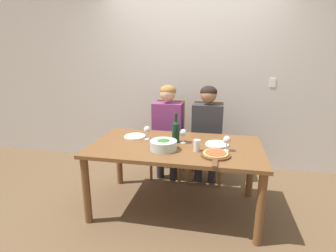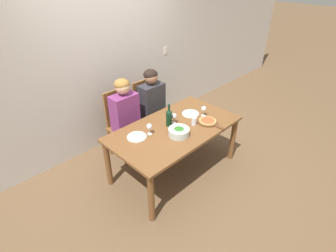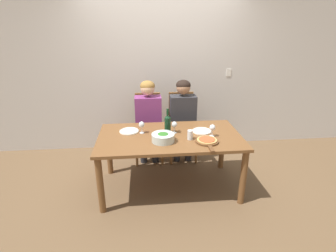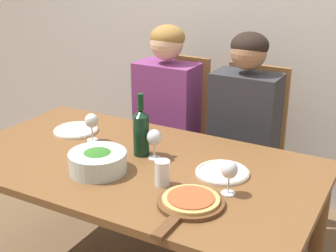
{
  "view_description": "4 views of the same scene",
  "coord_description": "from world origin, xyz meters",
  "px_view_note": "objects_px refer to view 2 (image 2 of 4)",
  "views": [
    {
      "loc": [
        0.43,
        -2.5,
        1.62
      ],
      "look_at": [
        -0.08,
        -0.0,
        0.92
      ],
      "focal_mm": 28.0,
      "sensor_mm": 36.0,
      "label": 1
    },
    {
      "loc": [
        -2.1,
        -1.98,
        2.54
      ],
      "look_at": [
        -0.15,
        -0.02,
        0.82
      ],
      "focal_mm": 28.0,
      "sensor_mm": 36.0,
      "label": 2
    },
    {
      "loc": [
        -0.3,
        -2.91,
        1.98
      ],
      "look_at": [
        -0.01,
        0.12,
        0.8
      ],
      "focal_mm": 28.0,
      "sensor_mm": 36.0,
      "label": 3
    },
    {
      "loc": [
        1.11,
        -1.68,
        1.68
      ],
      "look_at": [
        0.14,
        0.06,
        0.91
      ],
      "focal_mm": 50.0,
      "sensor_mm": 36.0,
      "label": 4
    }
  ],
  "objects_px": {
    "pizza_on_board": "(208,122)",
    "wine_glass_right": "(204,109)",
    "chair_left": "(122,122)",
    "person_woman": "(126,112)",
    "broccoli_bowl": "(179,132)",
    "dinner_plate_left": "(137,137)",
    "wine_glass_left": "(149,127)",
    "dinner_plate_right": "(191,114)",
    "chair_right": "(148,110)",
    "water_tumbler": "(194,121)",
    "wine_glass_centre": "(174,117)",
    "wine_bottle": "(169,117)",
    "person_man": "(153,101)"
  },
  "relations": [
    {
      "from": "chair_left",
      "to": "water_tumbler",
      "type": "distance_m",
      "value": 1.11
    },
    {
      "from": "person_man",
      "to": "pizza_on_board",
      "type": "relative_size",
      "value": 3.05
    },
    {
      "from": "person_man",
      "to": "wine_glass_right",
      "type": "xyz_separation_m",
      "value": [
        0.23,
        -0.8,
        0.07
      ]
    },
    {
      "from": "chair_left",
      "to": "person_woman",
      "type": "height_order",
      "value": "person_woman"
    },
    {
      "from": "broccoli_bowl",
      "to": "water_tumbler",
      "type": "xyz_separation_m",
      "value": [
        0.32,
        0.03,
        0.01
      ]
    },
    {
      "from": "dinner_plate_left",
      "to": "pizza_on_board",
      "type": "height_order",
      "value": "pizza_on_board"
    },
    {
      "from": "wine_glass_left",
      "to": "broccoli_bowl",
      "type": "bearing_deg",
      "value": -48.58
    },
    {
      "from": "chair_left",
      "to": "dinner_plate_left",
      "type": "height_order",
      "value": "chair_left"
    },
    {
      "from": "wine_bottle",
      "to": "dinner_plate_right",
      "type": "xyz_separation_m",
      "value": [
        0.43,
        -0.01,
        -0.11
      ]
    },
    {
      "from": "chair_left",
      "to": "wine_bottle",
      "type": "bearing_deg",
      "value": -73.71
    },
    {
      "from": "water_tumbler",
      "to": "chair_right",
      "type": "bearing_deg",
      "value": 87.23
    },
    {
      "from": "chair_left",
      "to": "wine_glass_left",
      "type": "distance_m",
      "value": 0.79
    },
    {
      "from": "pizza_on_board",
      "to": "wine_glass_left",
      "type": "bearing_deg",
      "value": 154.98
    },
    {
      "from": "chair_left",
      "to": "broccoli_bowl",
      "type": "xyz_separation_m",
      "value": [
        0.14,
        -1.01,
        0.23
      ]
    },
    {
      "from": "person_man",
      "to": "wine_glass_centre",
      "type": "relative_size",
      "value": 8.27
    },
    {
      "from": "person_man",
      "to": "wine_glass_right",
      "type": "bearing_deg",
      "value": -74.04
    },
    {
      "from": "dinner_plate_left",
      "to": "pizza_on_board",
      "type": "distance_m",
      "value": 0.99
    },
    {
      "from": "person_woman",
      "to": "dinner_plate_left",
      "type": "distance_m",
      "value": 0.62
    },
    {
      "from": "chair_left",
      "to": "person_man",
      "type": "height_order",
      "value": "person_man"
    },
    {
      "from": "broccoli_bowl",
      "to": "pizza_on_board",
      "type": "bearing_deg",
      "value": -8.3
    },
    {
      "from": "wine_glass_right",
      "to": "wine_glass_centre",
      "type": "bearing_deg",
      "value": 161.38
    },
    {
      "from": "chair_right",
      "to": "person_woman",
      "type": "bearing_deg",
      "value": -167.03
    },
    {
      "from": "chair_left",
      "to": "person_woman",
      "type": "xyz_separation_m",
      "value": [
        -0.0,
        -0.12,
        0.21
      ]
    },
    {
      "from": "chair_left",
      "to": "wine_glass_left",
      "type": "height_order",
      "value": "chair_left"
    },
    {
      "from": "pizza_on_board",
      "to": "wine_glass_centre",
      "type": "bearing_deg",
      "value": 137.97
    },
    {
      "from": "chair_left",
      "to": "wine_bottle",
      "type": "distance_m",
      "value": 0.85
    },
    {
      "from": "wine_glass_centre",
      "to": "water_tumbler",
      "type": "distance_m",
      "value": 0.27
    },
    {
      "from": "chair_right",
      "to": "person_woman",
      "type": "xyz_separation_m",
      "value": [
        -0.51,
        -0.12,
        0.21
      ]
    },
    {
      "from": "wine_glass_right",
      "to": "dinner_plate_left",
      "type": "bearing_deg",
      "value": 166.3
    },
    {
      "from": "dinner_plate_right",
      "to": "wine_glass_right",
      "type": "bearing_deg",
      "value": -59.92
    },
    {
      "from": "wine_glass_left",
      "to": "dinner_plate_right",
      "type": "bearing_deg",
      "value": -2.24
    },
    {
      "from": "person_woman",
      "to": "broccoli_bowl",
      "type": "distance_m",
      "value": 0.9
    },
    {
      "from": "person_man",
      "to": "wine_glass_right",
      "type": "height_order",
      "value": "person_man"
    },
    {
      "from": "dinner_plate_right",
      "to": "pizza_on_board",
      "type": "relative_size",
      "value": 0.59
    },
    {
      "from": "chair_left",
      "to": "dinner_plate_left",
      "type": "xyz_separation_m",
      "value": [
        -0.26,
        -0.68,
        0.19
      ]
    },
    {
      "from": "chair_right",
      "to": "water_tumbler",
      "type": "height_order",
      "value": "chair_right"
    },
    {
      "from": "dinner_plate_right",
      "to": "wine_glass_centre",
      "type": "bearing_deg",
      "value": -178.65
    },
    {
      "from": "chair_right",
      "to": "wine_glass_centre",
      "type": "height_order",
      "value": "chair_right"
    },
    {
      "from": "dinner_plate_right",
      "to": "chair_right",
      "type": "bearing_deg",
      "value": 100.31
    },
    {
      "from": "pizza_on_board",
      "to": "wine_glass_right",
      "type": "relative_size",
      "value": 2.71
    },
    {
      "from": "chair_left",
      "to": "wine_bottle",
      "type": "relative_size",
      "value": 3.27
    },
    {
      "from": "broccoli_bowl",
      "to": "wine_glass_left",
      "type": "relative_size",
      "value": 1.75
    },
    {
      "from": "broccoli_bowl",
      "to": "dinner_plate_right",
      "type": "relative_size",
      "value": 1.09
    },
    {
      "from": "person_woman",
      "to": "wine_glass_left",
      "type": "relative_size",
      "value": 8.27
    },
    {
      "from": "wine_bottle",
      "to": "dinner_plate_right",
      "type": "relative_size",
      "value": 1.29
    },
    {
      "from": "dinner_plate_left",
      "to": "water_tumbler",
      "type": "bearing_deg",
      "value": -22.87
    },
    {
      "from": "person_woman",
      "to": "water_tumbler",
      "type": "xyz_separation_m",
      "value": [
        0.47,
        -0.86,
        0.02
      ]
    },
    {
      "from": "person_woman",
      "to": "water_tumbler",
      "type": "bearing_deg",
      "value": -61.69
    },
    {
      "from": "pizza_on_board",
      "to": "water_tumbler",
      "type": "bearing_deg",
      "value": 151.03
    },
    {
      "from": "person_woman",
      "to": "wine_glass_right",
      "type": "height_order",
      "value": "person_woman"
    }
  ]
}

